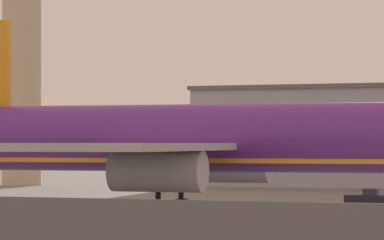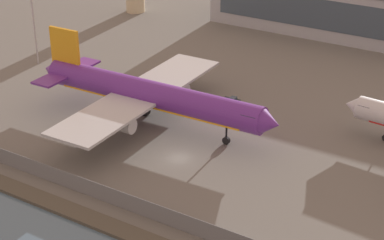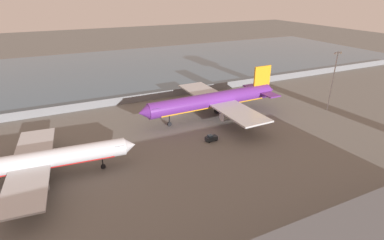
{
  "view_description": "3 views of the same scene",
  "coord_description": "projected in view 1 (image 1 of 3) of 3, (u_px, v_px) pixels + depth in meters",
  "views": [
    {
      "loc": [
        13.74,
        -65.66,
        5.4
      ],
      "look_at": [
        -13.3,
        11.23,
        7.05
      ],
      "focal_mm": 105.0,
      "sensor_mm": 36.0,
      "label": 1
    },
    {
      "loc": [
        48.57,
        -74.03,
        50.24
      ],
      "look_at": [
        -2.52,
        7.93,
        2.79
      ],
      "focal_mm": 60.0,
      "sensor_mm": 36.0,
      "label": 2
    },
    {
      "loc": [
        32.51,
        83.64,
        37.11
      ],
      "look_at": [
        -1.18,
        12.6,
        2.73
      ],
      "focal_mm": 28.0,
      "sensor_mm": 36.0,
      "label": 3
    }
  ],
  "objects": [
    {
      "name": "control_tower",
      "position": [
        22.0,
        22.0,
        142.63
      ],
      "size": [
        10.16,
        10.16,
        36.48
      ],
      "color": "#C6B793",
      "rests_on": "ground"
    },
    {
      "name": "perimeter_fence",
      "position": [
        269.0,
        231.0,
        51.31
      ],
      "size": [
        280.0,
        0.1,
        2.71
      ],
      "color": "slate",
      "rests_on": "ground"
    },
    {
      "name": "ground_plane",
      "position": [
        341.0,
        234.0,
        66.38
      ],
      "size": [
        500.0,
        500.0,
        0.0
      ],
      "primitive_type": "plane",
      "color": "#66635E"
    },
    {
      "name": "cargo_jet_purple",
      "position": [
        201.0,
        141.0,
        77.5
      ],
      "size": [
        47.85,
        40.68,
        14.49
      ],
      "color": "#602889",
      "rests_on": "ground"
    },
    {
      "name": "baggage_tug",
      "position": [
        366.0,
        201.0,
        87.73
      ],
      "size": [
        3.26,
        1.72,
        1.8
      ],
      "color": "#1E2328",
      "rests_on": "ground"
    }
  ]
}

